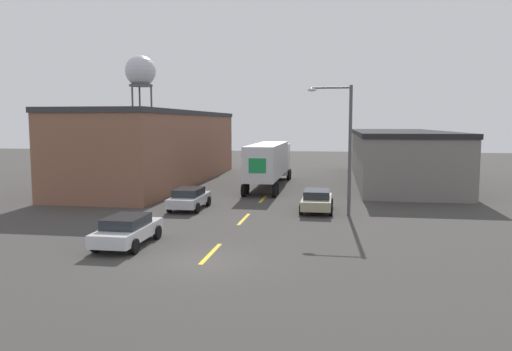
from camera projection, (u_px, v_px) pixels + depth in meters
ground_plane at (203, 262)px, 20.52m from camera, size 160.00×160.00×0.00m
road_centerline at (244, 219)px, 29.55m from camera, size 0.20×19.28×0.01m
warehouse_left at (159, 147)px, 47.50m from camera, size 8.32×28.58×6.76m
warehouse_right at (398, 156)px, 48.50m from camera, size 8.23×26.75×4.91m
semi_truck at (270, 160)px, 44.45m from camera, size 2.71×14.81×3.88m
parked_car_right_mid at (317, 200)px, 32.00m from camera, size 2.04×4.55×1.40m
parked_car_left_far at (189, 198)px, 32.87m from camera, size 2.04×4.55×1.40m
parked_car_left_near at (127, 230)px, 23.13m from camera, size 2.04×4.55×1.40m
water_tower at (141, 73)px, 75.67m from camera, size 4.66×4.66×15.81m
street_lamp at (345, 140)px, 30.23m from camera, size 2.71×0.32×7.94m
fire_hydrant at (119, 224)px, 26.09m from camera, size 0.22×0.22×0.83m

